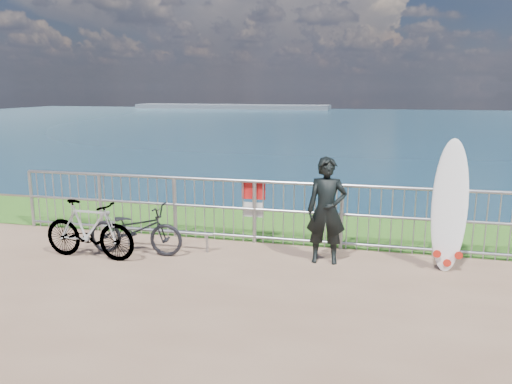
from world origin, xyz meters
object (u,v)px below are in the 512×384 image
(surfer, at_px, (327,211))
(bicycle_near, at_px, (135,229))
(bicycle_far, at_px, (89,230))
(surfboard, at_px, (449,210))

(surfer, relative_size, bicycle_near, 1.04)
(bicycle_near, xyz_separation_m, bicycle_far, (-0.61, -0.37, 0.06))
(bicycle_near, bearing_deg, surfer, -86.56)
(bicycle_far, bearing_deg, bicycle_near, -56.72)
(surfer, xyz_separation_m, bicycle_far, (-3.68, -0.72, -0.35))
(surfboard, relative_size, bicycle_near, 1.23)
(surfer, height_order, bicycle_far, surfer)
(surfboard, relative_size, bicycle_far, 1.24)
(bicycle_near, bearing_deg, surfboard, -86.95)
(surfboard, height_order, bicycle_far, surfboard)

